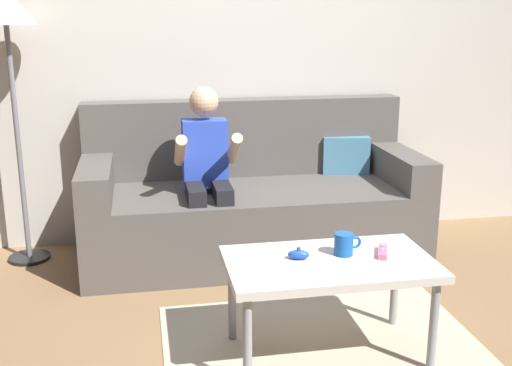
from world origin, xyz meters
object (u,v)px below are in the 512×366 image
nunchuk_blue (299,254)px  floor_lamp (6,27)px  person_seated_on_couch (207,169)px  game_remote_pink_near_edge (383,252)px  coffee_mug (344,244)px  coffee_table (330,270)px  couch (253,204)px

nunchuk_blue → floor_lamp: floor_lamp is taller
person_seated_on_couch → game_remote_pink_near_edge: bearing=-58.0°
coffee_mug → floor_lamp: size_ratio=0.08×
coffee_table → coffee_mug: (0.08, 0.05, 0.09)m
coffee_table → nunchuk_blue: bearing=164.7°
coffee_table → couch: bearing=94.8°
person_seated_on_couch → nunchuk_blue: person_seated_on_couch is taller
coffee_table → floor_lamp: 2.21m
person_seated_on_couch → coffee_table: person_seated_on_couch is taller
coffee_mug → game_remote_pink_near_edge: bearing=-9.9°
coffee_table → floor_lamp: floor_lamp is taller
person_seated_on_couch → nunchuk_blue: 1.05m
coffee_mug → person_seated_on_couch: bearing=115.5°
couch → coffee_mug: couch is taller
person_seated_on_couch → nunchuk_blue: size_ratio=10.51×
coffee_mug → coffee_table: bearing=-147.8°
game_remote_pink_near_edge → coffee_mug: 0.17m
couch → floor_lamp: floor_lamp is taller
coffee_table → coffee_mug: bearing=32.2°
couch → nunchuk_blue: size_ratio=20.10×
coffee_table → game_remote_pink_near_edge: size_ratio=6.07×
person_seated_on_couch → floor_lamp: bearing=162.5°
person_seated_on_couch → coffee_table: size_ratio=1.19×
nunchuk_blue → coffee_table: bearing=-15.3°
game_remote_pink_near_edge → floor_lamp: (-1.68, 1.35, 0.90)m
coffee_mug → couch: bearing=98.7°
coffee_table → nunchuk_blue: 0.15m
couch → nunchuk_blue: bearing=-91.1°
couch → game_remote_pink_near_edge: couch is taller
coffee_table → game_remote_pink_near_edge: game_remote_pink_near_edge is taller
game_remote_pink_near_edge → coffee_mug: (-0.16, 0.03, 0.04)m
floor_lamp → person_seated_on_couch: bearing=-17.5°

